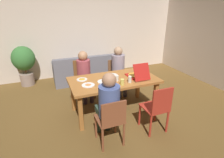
# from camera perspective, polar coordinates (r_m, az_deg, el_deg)

# --- Properties ---
(ground_plane) EXTENTS (20.00, 20.00, 0.00)m
(ground_plane) POSITION_cam_1_polar(r_m,az_deg,el_deg) (3.97, 0.55, -10.23)
(ground_plane) COLOR brown
(back_wall) EXTENTS (6.51, 0.12, 2.68)m
(back_wall) POSITION_cam_1_polar(r_m,az_deg,el_deg) (5.90, -9.42, 14.30)
(back_wall) COLOR beige
(back_wall) RESTS_ON ground
(side_wall_right) EXTENTS (0.12, 4.45, 2.68)m
(side_wall_right) POSITION_cam_1_polar(r_m,az_deg,el_deg) (6.02, 28.04, 12.20)
(side_wall_right) COLOR beige
(side_wall_right) RESTS_ON ground
(dining_table) EXTENTS (1.81, 0.94, 0.76)m
(dining_table) POSITION_cam_1_polar(r_m,az_deg,el_deg) (3.65, 0.58, -1.28)
(dining_table) COLOR #A5662F
(dining_table) RESTS_ON ground
(chair_0) EXTENTS (0.44, 0.44, 0.93)m
(chair_0) POSITION_cam_1_polar(r_m,az_deg,el_deg) (4.44, -9.28, 0.61)
(chair_0) COLOR brown
(chair_0) RESTS_ON ground
(person_0) EXTENTS (0.32, 0.54, 1.20)m
(person_0) POSITION_cam_1_polar(r_m,az_deg,el_deg) (4.23, -8.95, 2.27)
(person_0) COLOR #372D3C
(person_0) RESTS_ON ground
(chair_1) EXTENTS (0.43, 0.38, 0.87)m
(chair_1) POSITION_cam_1_polar(r_m,az_deg,el_deg) (4.64, 1.55, 1.50)
(chair_1) COLOR brown
(chair_1) RESTS_ON ground
(person_1) EXTENTS (0.33, 0.50, 1.24)m
(person_1) POSITION_cam_1_polar(r_m,az_deg,el_deg) (4.45, 2.23, 3.85)
(person_1) COLOR #3C3947
(person_1) RESTS_ON ground
(chair_2) EXTENTS (0.42, 0.41, 0.86)m
(chair_2) POSITION_cam_1_polar(r_m,az_deg,el_deg) (2.84, -0.23, -13.11)
(chair_2) COLOR brown
(chair_2) RESTS_ON ground
(person_2) EXTENTS (0.33, 0.53, 1.25)m
(person_2) POSITION_cam_1_polar(r_m,az_deg,el_deg) (2.82, -1.27, -7.64)
(person_2) COLOR #2E4437
(person_2) RESTS_ON ground
(chair_3) EXTENTS (0.41, 0.43, 0.91)m
(chair_3) POSITION_cam_1_polar(r_m,az_deg,el_deg) (3.22, 14.51, -8.92)
(chair_3) COLOR #A92D1F
(chair_3) RESTS_ON ground
(pizza_box_0) EXTENTS (0.35, 0.50, 0.34)m
(pizza_box_0) POSITION_cam_1_polar(r_m,az_deg,el_deg) (3.74, 7.98, 1.35)
(pizza_box_0) COLOR #B11D17
(pizza_box_0) RESTS_ON dining_table
(plate_0) EXTENTS (0.25, 0.25, 0.03)m
(plate_0) POSITION_cam_1_polar(r_m,az_deg,el_deg) (3.35, -7.73, -1.92)
(plate_0) COLOR white
(plate_0) RESTS_ON dining_table
(plate_1) EXTENTS (0.25, 0.25, 0.01)m
(plate_1) POSITION_cam_1_polar(r_m,az_deg,el_deg) (3.48, -2.70, -0.85)
(plate_1) COLOR white
(plate_1) RESTS_ON dining_table
(plate_2) EXTENTS (0.24, 0.24, 0.01)m
(plate_2) POSITION_cam_1_polar(r_m,az_deg,el_deg) (3.80, 0.08, 1.24)
(plate_2) COLOR white
(plate_2) RESTS_ON dining_table
(plate_3) EXTENTS (0.22, 0.22, 0.03)m
(plate_3) POSITION_cam_1_polar(r_m,az_deg,el_deg) (3.63, -9.71, -0.09)
(plate_3) COLOR white
(plate_3) RESTS_ON dining_table
(drinking_glass_0) EXTENTS (0.08, 0.08, 0.11)m
(drinking_glass_0) POSITION_cam_1_polar(r_m,az_deg,el_deg) (3.51, 1.55, 0.26)
(drinking_glass_0) COLOR silver
(drinking_glass_0) RESTS_ON dining_table
(drinking_glass_1) EXTENTS (0.07, 0.07, 0.13)m
(drinking_glass_1) POSITION_cam_1_polar(r_m,az_deg,el_deg) (3.44, 5.81, -0.13)
(drinking_glass_1) COLOR silver
(drinking_glass_1) RESTS_ON dining_table
(drinking_glass_2) EXTENTS (0.08, 0.08, 0.12)m
(drinking_glass_2) POSITION_cam_1_polar(r_m,az_deg,el_deg) (3.32, 3.33, -1.00)
(drinking_glass_2) COLOR #D9C95C
(drinking_glass_2) RESTS_ON dining_table
(couch) EXTENTS (2.00, 0.78, 0.83)m
(couch) POSITION_cam_1_polar(r_m,az_deg,el_deg) (5.48, -7.94, 2.51)
(couch) COLOR slate
(couch) RESTS_ON ground
(potted_plant) EXTENTS (0.62, 0.62, 1.14)m
(potted_plant) POSITION_cam_1_polar(r_m,az_deg,el_deg) (5.56, -26.64, 4.99)
(potted_plant) COLOR gray
(potted_plant) RESTS_ON ground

